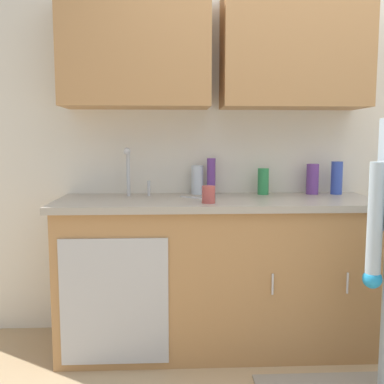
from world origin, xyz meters
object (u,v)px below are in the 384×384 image
object	(u,v)px
bottle_water_short	(312,179)
knife_on_counter	(195,198)
bottle_soap	(211,176)
sink	(133,201)
bottle_cleaner_spray	(337,178)
bottle_water_tall	(263,181)
bottle_dish_liquid	(197,180)
cup_by_sink	(209,194)

from	to	relation	value
bottle_water_short	knife_on_counter	world-z (taller)	bottle_water_short
bottle_water_short	bottle_soap	world-z (taller)	bottle_soap
sink	bottle_cleaner_spray	world-z (taller)	sink
bottle_water_tall	bottle_soap	distance (m)	0.35
bottle_water_tall	knife_on_counter	distance (m)	0.50
bottle_water_tall	bottle_dish_liquid	bearing A→B (deg)	175.18
bottle_water_short	cup_by_sink	distance (m)	0.83
bottle_dish_liquid	knife_on_counter	world-z (taller)	bottle_dish_liquid
knife_on_counter	bottle_cleaner_spray	bearing A→B (deg)	-126.83
sink	cup_by_sink	world-z (taller)	sink
cup_by_sink	bottle_soap	bearing A→B (deg)	82.80
sink	bottle_water_tall	xyz separation A→B (m)	(0.84, 0.19, 0.10)
bottle_water_tall	bottle_water_short	bearing A→B (deg)	0.57
bottle_cleaner_spray	bottle_water_tall	size ratio (longest dim) A/B	1.25
bottle_water_short	bottle_dish_liquid	distance (m)	0.77
sink	bottle_water_short	distance (m)	1.20
bottle_water_tall	knife_on_counter	size ratio (longest dim) A/B	0.72
sink	bottle_dish_liquid	size ratio (longest dim) A/B	2.60
sink	cup_by_sink	bearing A→B (deg)	-23.29
bottle_dish_liquid	bottle_water_tall	bearing A→B (deg)	-4.82
sink	bottle_soap	xyz separation A→B (m)	(0.50, 0.21, 0.13)
sink	bottle_cleaner_spray	bearing A→B (deg)	7.89
sink	bottle_soap	distance (m)	0.56
bottle_dish_liquid	cup_by_sink	xyz separation A→B (m)	(0.04, -0.42, -0.05)
knife_on_counter	bottle_water_short	bearing A→B (deg)	-124.12
bottle_cleaner_spray	bottle_soap	world-z (taller)	bottle_soap
bottle_water_short	knife_on_counter	xyz separation A→B (m)	(-0.79, -0.18, -0.10)
bottle_soap	bottle_cleaner_spray	bearing A→B (deg)	-1.79
bottle_cleaner_spray	cup_by_sink	size ratio (longest dim) A/B	2.20
cup_by_sink	bottle_cleaner_spray	bearing A→B (deg)	23.11
bottle_cleaner_spray	sink	bearing A→B (deg)	-172.11
bottle_cleaner_spray	knife_on_counter	distance (m)	0.97
bottle_soap	bottle_water_short	bearing A→B (deg)	-1.26
bottle_cleaner_spray	bottle_water_short	distance (m)	0.16
bottle_water_short	knife_on_counter	distance (m)	0.82
bottle_dish_liquid	cup_by_sink	size ratio (longest dim) A/B	1.94
bottle_water_tall	cup_by_sink	distance (m)	0.55
bottle_cleaner_spray	bottle_water_short	world-z (taller)	bottle_cleaner_spray
bottle_cleaner_spray	bottle_soap	size ratio (longest dim) A/B	0.91
sink	knife_on_counter	bearing A→B (deg)	3.05
bottle_water_short	bottle_soap	distance (m)	0.68
bottle_cleaner_spray	bottle_dish_liquid	size ratio (longest dim) A/B	1.13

